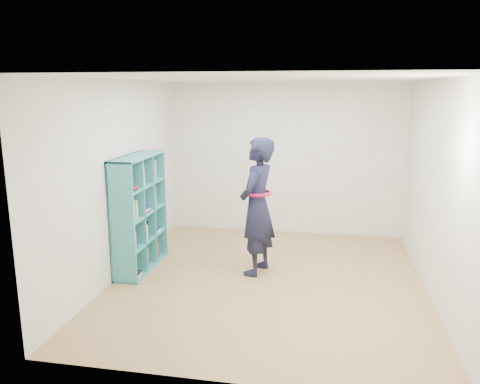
# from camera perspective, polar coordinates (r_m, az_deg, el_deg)

# --- Properties ---
(floor) EXTENTS (4.50, 4.50, 0.00)m
(floor) POSITION_cam_1_polar(r_m,az_deg,el_deg) (6.30, 3.40, -10.74)
(floor) COLOR #9D7947
(floor) RESTS_ON ground
(ceiling) EXTENTS (4.50, 4.50, 0.00)m
(ceiling) POSITION_cam_1_polar(r_m,az_deg,el_deg) (5.79, 3.74, 13.65)
(ceiling) COLOR white
(ceiling) RESTS_ON wall_back
(wall_left) EXTENTS (0.02, 4.50, 2.60)m
(wall_left) POSITION_cam_1_polar(r_m,az_deg,el_deg) (6.46, -14.34, 1.55)
(wall_left) COLOR beige
(wall_left) RESTS_ON floor
(wall_right) EXTENTS (0.02, 4.50, 2.60)m
(wall_right) POSITION_cam_1_polar(r_m,az_deg,el_deg) (6.01, 22.85, 0.18)
(wall_right) COLOR beige
(wall_right) RESTS_ON floor
(wall_back) EXTENTS (4.00, 0.02, 2.60)m
(wall_back) POSITION_cam_1_polar(r_m,az_deg,el_deg) (8.11, 5.52, 4.03)
(wall_back) COLOR beige
(wall_back) RESTS_ON floor
(wall_front) EXTENTS (4.00, 0.02, 2.60)m
(wall_front) POSITION_cam_1_polar(r_m,az_deg,el_deg) (3.75, -0.68, -5.76)
(wall_front) COLOR beige
(wall_front) RESTS_ON floor
(bookshelf) EXTENTS (0.35, 1.20, 1.60)m
(bookshelf) POSITION_cam_1_polar(r_m,az_deg,el_deg) (6.63, -12.37, -2.75)
(bookshelf) COLOR teal
(bookshelf) RESTS_ON floor
(person) EXTENTS (0.60, 0.77, 1.87)m
(person) POSITION_cam_1_polar(r_m,az_deg,el_deg) (6.28, 2.10, -1.77)
(person) COLOR black
(person) RESTS_ON floor
(smartphone) EXTENTS (0.01, 0.09, 0.13)m
(smartphone) POSITION_cam_1_polar(r_m,az_deg,el_deg) (6.37, 1.27, -0.42)
(smartphone) COLOR silver
(smartphone) RESTS_ON person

